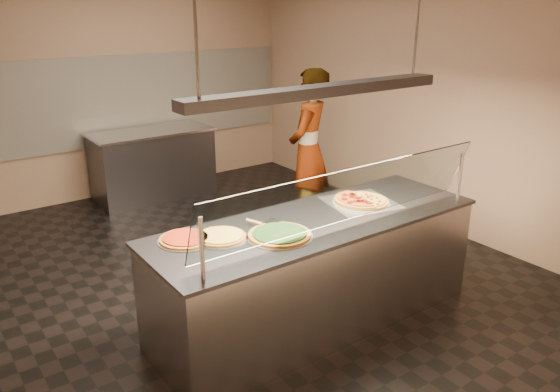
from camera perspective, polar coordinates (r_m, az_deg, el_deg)
ground at (r=5.67m, az=-4.17°, el=-7.46°), size 5.00×6.00×0.02m
wall_back at (r=7.86m, az=-16.33°, el=11.06°), size 5.00×0.02×3.00m
wall_front at (r=3.11m, az=25.73°, el=-2.48°), size 5.00×0.02×3.00m
wall_right at (r=6.79m, az=14.09°, el=10.00°), size 0.02×6.00×3.00m
tile_band at (r=7.86m, az=-16.11°, el=9.60°), size 4.90×0.02×1.20m
serving_counter at (r=4.56m, az=3.80°, el=-7.84°), size 2.82×0.94×0.93m
sneeze_guard at (r=4.02m, az=7.13°, el=-0.00°), size 2.58×0.18×0.54m
perforated_tray at (r=4.76m, az=8.43°, el=-0.63°), size 0.66×0.66×0.01m
half_pizza_pepperoni at (r=4.68m, az=7.47°, el=-0.58°), size 0.32×0.50×0.05m
half_pizza_sausage at (r=4.82m, az=9.43°, el=-0.15°), size 0.32×0.50×0.04m
pizza_spinach at (r=4.04m, az=-0.06°, el=-4.04°), size 0.50×0.50×0.03m
pizza_cheese at (r=4.04m, az=-6.25°, el=-4.19°), size 0.40×0.40×0.03m
pizza_tomato at (r=4.03m, az=-9.87°, el=-4.42°), size 0.40×0.40×0.03m
pizza_spatula at (r=4.24m, az=-1.97°, el=-2.65°), size 0.24×0.22×0.02m
prep_table at (r=7.71m, az=-13.11°, el=3.31°), size 1.61×0.74×0.93m
worker at (r=6.33m, az=2.99°, el=4.72°), size 0.82×0.76×1.88m
heat_lamp_housing at (r=4.10m, az=4.27°, el=10.91°), size 2.30×0.18×0.08m
lamp_rod_left at (r=3.49m, az=-8.88°, el=18.22°), size 0.02×0.02×1.01m
lamp_rod_right at (r=4.76m, az=14.23°, el=18.20°), size 0.02×0.02×1.01m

